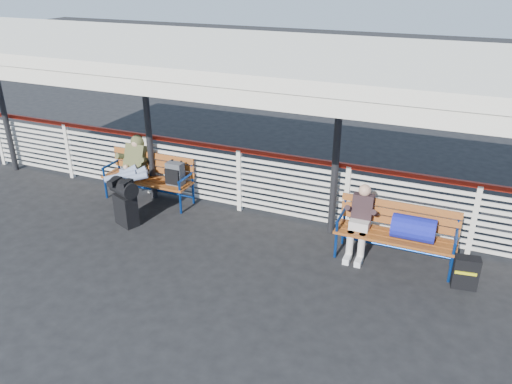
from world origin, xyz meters
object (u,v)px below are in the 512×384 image
at_px(luggage_stack, 125,200).
at_px(traveler_man, 130,171).
at_px(suitcase_side, 465,272).
at_px(companion_person, 360,220).
at_px(bench_right, 406,228).
at_px(bench_left, 157,173).

xyz_separation_m(luggage_stack, traveler_man, (-0.35, 0.66, 0.25)).
relative_size(traveler_man, suitcase_side, 3.28).
bearing_deg(companion_person, bench_right, 0.08).
height_order(luggage_stack, traveler_man, traveler_man).
height_order(traveler_man, suitcase_side, traveler_man).
distance_m(bench_left, suitcase_side, 5.65).
distance_m(bench_left, bench_right, 4.70).
bearing_deg(traveler_man, suitcase_side, -3.12).
distance_m(luggage_stack, bench_left, 1.04).
bearing_deg(traveler_man, bench_left, 48.40).
xyz_separation_m(luggage_stack, bench_left, (-0.02, 1.03, 0.12)).
xyz_separation_m(luggage_stack, bench_right, (4.67, 0.64, 0.14)).
distance_m(bench_right, suitcase_side, 1.02).
distance_m(traveler_man, companion_person, 4.33).
bearing_deg(traveler_man, luggage_stack, -62.37).
bearing_deg(suitcase_side, bench_left, 164.74).
bearing_deg(luggage_stack, bench_right, 29.22).
relative_size(luggage_stack, bench_left, 0.48).
distance_m(bench_left, traveler_man, 0.51).
height_order(luggage_stack, bench_left, bench_left).
height_order(bench_right, traveler_man, traveler_man).
height_order(luggage_stack, companion_person, companion_person).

